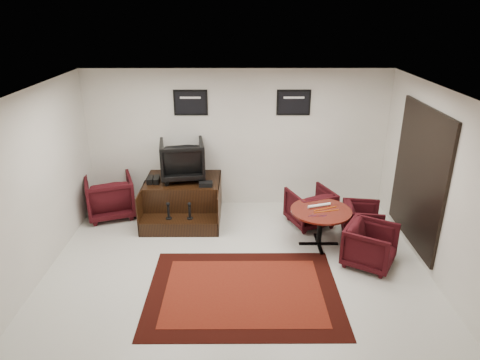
# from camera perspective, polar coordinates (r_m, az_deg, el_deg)

# --- Properties ---
(ground) EXTENTS (6.00, 6.00, 0.00)m
(ground) POSITION_cam_1_polar(r_m,az_deg,el_deg) (6.94, -0.40, -11.81)
(ground) COLOR beige
(ground) RESTS_ON ground
(room_shell) EXTENTS (6.02, 5.02, 2.81)m
(room_shell) POSITION_cam_1_polar(r_m,az_deg,el_deg) (6.26, 3.30, 2.56)
(room_shell) COLOR silver
(room_shell) RESTS_ON ground
(area_rug) EXTENTS (2.79, 2.09, 0.01)m
(area_rug) POSITION_cam_1_polar(r_m,az_deg,el_deg) (6.47, 0.46, -14.63)
(area_rug) COLOR black
(area_rug) RESTS_ON ground
(shine_podium) EXTENTS (1.46, 1.50, 0.75)m
(shine_podium) POSITION_cam_1_polar(r_m,az_deg,el_deg) (8.49, -7.56, -2.65)
(shine_podium) COLOR black
(shine_podium) RESTS_ON ground
(shine_chair) EXTENTS (0.93, 0.88, 0.85)m
(shine_chair) POSITION_cam_1_polar(r_m,az_deg,el_deg) (8.33, -7.72, 2.96)
(shine_chair) COLOR black
(shine_chair) RESTS_ON shine_podium
(shoes_pair) EXTENTS (0.24, 0.29, 0.10)m
(shoes_pair) POSITION_cam_1_polar(r_m,az_deg,el_deg) (8.34, -11.47, 0.04)
(shoes_pair) COLOR black
(shoes_pair) RESTS_ON shine_podium
(polish_kit) EXTENTS (0.24, 0.17, 0.08)m
(polish_kit) POSITION_cam_1_polar(r_m,az_deg,el_deg) (8.03, -4.59, -0.54)
(polish_kit) COLOR black
(polish_kit) RESTS_ON shine_podium
(umbrella_black) EXTENTS (0.30, 0.11, 0.80)m
(umbrella_black) POSITION_cam_1_polar(r_m,az_deg,el_deg) (8.53, -13.25, -2.54)
(umbrella_black) COLOR black
(umbrella_black) RESTS_ON ground
(umbrella_hooked) EXTENTS (0.30, 0.11, 0.80)m
(umbrella_hooked) POSITION_cam_1_polar(r_m,az_deg,el_deg) (8.60, -13.15, -2.34)
(umbrella_hooked) COLOR black
(umbrella_hooked) RESTS_ON ground
(armchair_side) EXTENTS (1.09, 1.06, 0.90)m
(armchair_side) POSITION_cam_1_polar(r_m,az_deg,el_deg) (8.79, -16.99, -1.88)
(armchair_side) COLOR black
(armchair_side) RESTS_ON ground
(meeting_table) EXTENTS (1.03, 1.03, 0.67)m
(meeting_table) POSITION_cam_1_polar(r_m,az_deg,el_deg) (7.44, 10.72, -4.52)
(meeting_table) COLOR #430E09
(meeting_table) RESTS_ON ground
(table_chair_back) EXTENTS (0.96, 0.94, 0.78)m
(table_chair_back) POSITION_cam_1_polar(r_m,az_deg,el_deg) (8.21, 9.35, -3.35)
(table_chair_back) COLOR black
(table_chair_back) RESTS_ON ground
(table_chair_window) EXTENTS (0.71, 0.75, 0.68)m
(table_chair_window) POSITION_cam_1_polar(r_m,az_deg,el_deg) (8.01, 16.01, -5.00)
(table_chair_window) COLOR black
(table_chair_window) RESTS_ON ground
(table_chair_corner) EXTENTS (0.97, 0.99, 0.76)m
(table_chair_corner) POSITION_cam_1_polar(r_m,az_deg,el_deg) (7.18, 17.01, -8.12)
(table_chair_corner) COLOR black
(table_chair_corner) RESTS_ON ground
(paper_roll) EXTENTS (0.42, 0.17, 0.05)m
(paper_roll) POSITION_cam_1_polar(r_m,az_deg,el_deg) (7.50, 10.52, -3.35)
(paper_roll) COLOR white
(paper_roll) RESTS_ON meeting_table
(table_clutter) EXTENTS (0.56, 0.40, 0.01)m
(table_clutter) POSITION_cam_1_polar(r_m,az_deg,el_deg) (7.37, 11.18, -4.06)
(table_clutter) COLOR #D25C0B
(table_clutter) RESTS_ON meeting_table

